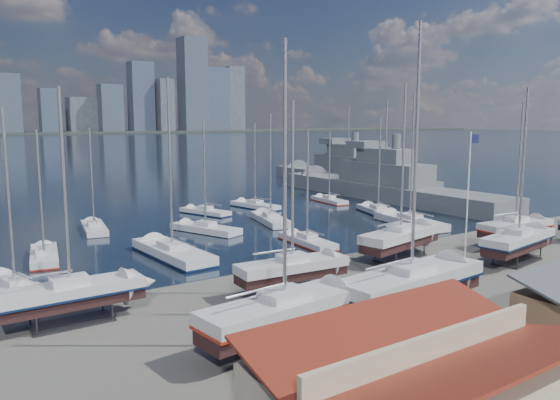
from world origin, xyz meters
TOP-DOWN VIEW (x-y plane):
  - ground at (0.00, -10.00)m, footprint 1400.00×1400.00m
  - shed_red at (-18.00, -26.00)m, footprint 14.70×9.45m
  - sailboat_cradle_0 at (-27.56, -4.21)m, footprint 9.57×2.76m
  - sailboat_cradle_1 at (-17.94, -15.11)m, footprint 11.41×4.23m
  - sailboat_cradle_2 at (-11.70, -7.15)m, footprint 9.22×3.22m
  - sailboat_cradle_3 at (-7.70, -15.67)m, footprint 12.64×4.50m
  - sailboat_cradle_4 at (3.35, -4.22)m, footprint 10.70×4.88m
  - sailboat_cradle_5 at (11.55, -11.50)m, footprint 10.46×4.26m
  - sailboat_cradle_6 at (17.72, -7.26)m, footprint 9.61×3.41m
  - sailboat_moored_0 at (-29.68, 4.53)m, footprint 5.13×10.44m
  - sailboat_moored_1 at (-25.60, 14.63)m, footprint 4.03×9.07m
  - sailboat_moored_2 at (-17.72, 25.85)m, footprint 3.89×8.98m
  - sailboat_moored_3 at (-15.01, 8.42)m, footprint 4.06×12.34m
  - sailboat_moored_4 at (-6.81, 17.67)m, footprint 5.75×9.78m
  - sailboat_moored_5 at (-1.12, 29.20)m, footprint 4.87×8.64m
  - sailboat_moored_6 at (-0.65, 5.56)m, footprint 3.09×8.80m
  - sailboat_moored_7 at (3.04, 18.41)m, footprint 5.17×10.29m
  - sailboat_moored_8 at (7.75, 29.94)m, footprint 4.06×9.42m
  - sailboat_moored_9 at (16.77, 6.80)m, footprint 5.08×11.88m
  - sailboat_moored_10 at (19.55, 15.38)m, footprint 5.70×10.04m
  - sailboat_moored_11 at (20.90, 28.11)m, footprint 3.13×8.28m
  - naval_ship_east at (31.75, 26.38)m, footprint 8.83×49.08m
  - naval_ship_west at (40.69, 46.22)m, footprint 9.05×45.83m
  - car_a at (-8.44, -21.44)m, footprint 3.21×5.04m
  - car_b at (-9.47, -18.00)m, footprint 4.50×1.90m
  - flagpole at (2.74, -12.21)m, footprint 1.10×0.12m

SIDE VIEW (x-z plane):
  - ground at x=0.00m, z-range 0.00..0.00m
  - sailboat_moored_10 at x=19.55m, z-range -6.93..7.54m
  - sailboat_moored_8 at x=7.75m, z-range -6.51..7.12m
  - sailboat_moored_0 at x=-29.68m, z-range -7.21..7.83m
  - sailboat_moored_1 at x=-25.60m, z-range -6.24..6.86m
  - sailboat_moored_6 at x=-0.65m, z-range -6.15..6.76m
  - sailboat_moored_5 at x=-1.12m, z-range -5.92..6.54m
  - sailboat_moored_11 at x=20.90m, z-range -5.73..6.35m
  - sailboat_moored_3 at x=-15.01m, z-range -8.79..9.41m
  - sailboat_moored_7 at x=3.04m, z-range -7.16..7.81m
  - sailboat_moored_4 at x=-6.81m, z-range -6.81..7.45m
  - sailboat_moored_2 at x=-17.72m, z-range -6.24..6.88m
  - sailboat_moored_9 at x=16.77m, z-range -8.36..9.01m
  - car_b at x=-9.47m, z-range 0.00..1.45m
  - car_a at x=-8.44m, z-range 0.00..1.60m
  - naval_ship_west at x=40.69m, z-range -7.39..10.71m
  - naval_ship_east at x=31.75m, z-range -7.54..10.87m
  - sailboat_cradle_2 at x=-11.70m, z-range -5.42..9.45m
  - sailboat_cradle_6 at x=17.72m, z-range -5.61..9.68m
  - sailboat_cradle_0 at x=-27.56m, z-range -5.70..9.78m
  - sailboat_cradle_5 at x=11.55m, z-range -6.11..10.29m
  - sailboat_cradle_4 at x=3.35m, z-range -6.28..10.52m
  - sailboat_cradle_1 at x=-17.94m, z-range -6.77..11.10m
  - sailboat_cradle_3 at x=-7.70m, z-range -7.60..12.13m
  - shed_red at x=-18.00m, z-range 0.07..4.57m
  - flagpole at x=2.74m, z-range 0.98..13.46m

